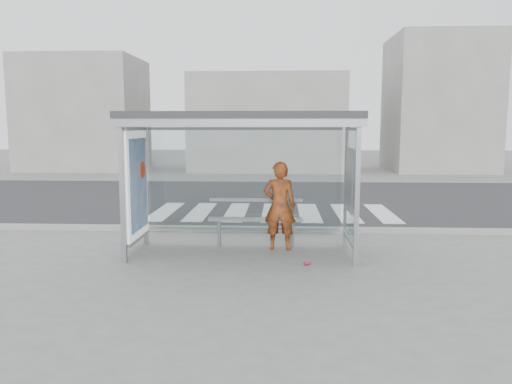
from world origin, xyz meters
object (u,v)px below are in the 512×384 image
(bus_shelter, at_px, (222,147))
(soda_can, at_px, (307,263))
(person, at_px, (280,206))
(bench, at_px, (256,219))

(bus_shelter, relative_size, soda_can, 36.48)
(person, xyz_separation_m, bench, (-0.47, 0.14, -0.29))
(bus_shelter, bearing_deg, person, 16.58)
(person, height_order, soda_can, person)
(bus_shelter, height_order, bench, bus_shelter)
(bus_shelter, height_order, soda_can, bus_shelter)
(person, height_order, bench, person)
(bench, bearing_deg, soda_can, -52.33)
(bus_shelter, xyz_separation_m, person, (1.07, 0.32, -1.13))
(bus_shelter, distance_m, bench, 1.61)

